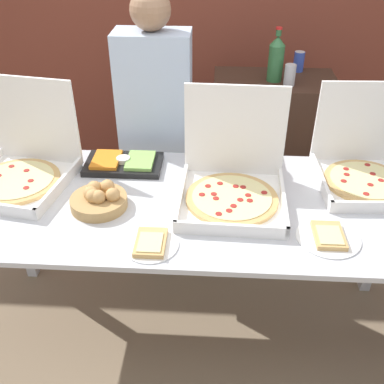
% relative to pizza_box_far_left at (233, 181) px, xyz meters
% --- Properties ---
extents(ground_plane, '(16.00, 16.00, 0.00)m').
position_rel_pizza_box_far_left_xyz_m(ground_plane, '(-0.18, -0.05, -0.98)').
color(ground_plane, '#847056').
extents(brick_wall_behind, '(10.00, 0.06, 2.80)m').
position_rel_pizza_box_far_left_xyz_m(brick_wall_behind, '(-0.18, 1.65, 0.42)').
color(brick_wall_behind, brown).
rests_on(brick_wall_behind, ground_plane).
extents(buffet_table, '(2.21, 0.90, 0.90)m').
position_rel_pizza_box_far_left_xyz_m(buffet_table, '(-0.18, -0.05, -0.19)').
color(buffet_table, silver).
rests_on(buffet_table, ground_plane).
extents(pizza_box_far_left, '(0.49, 0.50, 0.47)m').
position_rel_pizza_box_far_left_xyz_m(pizza_box_far_left, '(0.00, 0.00, 0.00)').
color(pizza_box_far_left, white).
rests_on(pizza_box_far_left, buffet_table).
extents(pizza_box_near_right, '(0.53, 0.54, 0.46)m').
position_rel_pizza_box_far_left_xyz_m(pizza_box_near_right, '(-1.01, 0.08, -0.00)').
color(pizza_box_near_right, white).
rests_on(pizza_box_near_right, buffet_table).
extents(pizza_box_near_left, '(0.46, 0.47, 0.44)m').
position_rel_pizza_box_far_left_xyz_m(pizza_box_near_left, '(0.63, 0.18, -0.00)').
color(pizza_box_near_left, white).
rests_on(pizza_box_near_left, buffet_table).
extents(paper_plate_front_left, '(0.26, 0.26, 0.03)m').
position_rel_pizza_box_far_left_xyz_m(paper_plate_front_left, '(0.39, -0.28, -0.07)').
color(paper_plate_front_left, white).
rests_on(paper_plate_front_left, buffet_table).
extents(paper_plate_front_center, '(0.22, 0.22, 0.03)m').
position_rel_pizza_box_far_left_xyz_m(paper_plate_front_center, '(-0.33, -0.37, -0.07)').
color(paper_plate_front_center, white).
rests_on(paper_plate_front_center, buffet_table).
extents(veggie_tray, '(0.39, 0.23, 0.05)m').
position_rel_pizza_box_far_left_xyz_m(veggie_tray, '(-0.55, 0.23, -0.06)').
color(veggie_tray, black).
rests_on(veggie_tray, buffet_table).
extents(bread_basket, '(0.25, 0.25, 0.10)m').
position_rel_pizza_box_far_left_xyz_m(bread_basket, '(-0.59, -0.11, -0.04)').
color(bread_basket, tan).
rests_on(bread_basket, buffet_table).
extents(sideboard_podium, '(0.75, 0.45, 1.12)m').
position_rel_pizza_box_far_left_xyz_m(sideboard_podium, '(0.27, 0.96, -0.42)').
color(sideboard_podium, '#382319').
rests_on(sideboard_podium, ground_plane).
extents(soda_bottle, '(0.09, 0.09, 0.31)m').
position_rel_pizza_box_far_left_xyz_m(soda_bottle, '(0.26, 0.94, 0.27)').
color(soda_bottle, '#2D6638').
rests_on(soda_bottle, sideboard_podium).
extents(soda_can_silver, '(0.07, 0.07, 0.12)m').
position_rel_pizza_box_far_left_xyz_m(soda_can_silver, '(0.34, 0.87, 0.20)').
color(soda_can_silver, silver).
rests_on(soda_can_silver, sideboard_podium).
extents(soda_can_colored, '(0.07, 0.07, 0.12)m').
position_rel_pizza_box_far_left_xyz_m(soda_can_colored, '(0.42, 1.12, 0.20)').
color(soda_can_colored, '#334CB2').
rests_on(soda_can_colored, sideboard_podium).
extents(person_guest_cap, '(0.40, 0.22, 1.69)m').
position_rel_pizza_box_far_left_xyz_m(person_guest_cap, '(-0.42, 0.59, -0.10)').
color(person_guest_cap, '#473D33').
rests_on(person_guest_cap, ground_plane).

